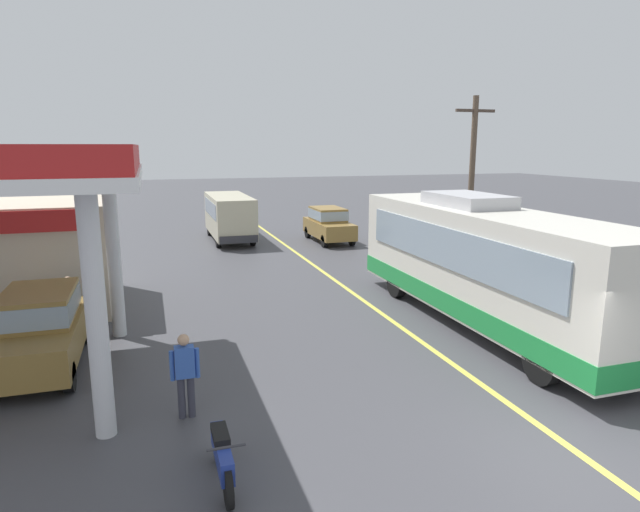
{
  "coord_description": "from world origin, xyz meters",
  "views": [
    {
      "loc": [
        -6.63,
        -6.12,
        5.08
      ],
      "look_at": [
        -1.5,
        10.0,
        1.6
      ],
      "focal_mm": 30.2,
      "sensor_mm": 36.0,
      "label": 1
    }
  ],
  "objects_px": {
    "minibus_opposing_lane": "(229,213)",
    "pedestrian_by_shop": "(185,371)",
    "motorcycle_parked_forecourt": "(222,455)",
    "pedestrian_near_pump": "(70,303)",
    "coach_bus_main": "(484,266)",
    "car_at_pump": "(40,326)",
    "car_trailing_behind_bus": "(328,223)"
  },
  "relations": [
    {
      "from": "pedestrian_near_pump",
      "to": "car_trailing_behind_bus",
      "type": "bearing_deg",
      "value": 46.32
    },
    {
      "from": "motorcycle_parked_forecourt",
      "to": "car_trailing_behind_bus",
      "type": "height_order",
      "value": "car_trailing_behind_bus"
    },
    {
      "from": "car_trailing_behind_bus",
      "to": "coach_bus_main",
      "type": "bearing_deg",
      "value": -90.54
    },
    {
      "from": "coach_bus_main",
      "to": "motorcycle_parked_forecourt",
      "type": "distance_m",
      "value": 9.8
    },
    {
      "from": "pedestrian_by_shop",
      "to": "car_at_pump",
      "type": "bearing_deg",
      "value": 131.25
    },
    {
      "from": "coach_bus_main",
      "to": "minibus_opposing_lane",
      "type": "bearing_deg",
      "value": 106.64
    },
    {
      "from": "pedestrian_by_shop",
      "to": "minibus_opposing_lane",
      "type": "bearing_deg",
      "value": 79.32
    },
    {
      "from": "coach_bus_main",
      "to": "car_trailing_behind_bus",
      "type": "distance_m",
      "value": 14.35
    },
    {
      "from": "motorcycle_parked_forecourt",
      "to": "coach_bus_main",
      "type": "bearing_deg",
      "value": 32.97
    },
    {
      "from": "motorcycle_parked_forecourt",
      "to": "pedestrian_near_pump",
      "type": "relative_size",
      "value": 1.08
    },
    {
      "from": "motorcycle_parked_forecourt",
      "to": "pedestrian_near_pump",
      "type": "xyz_separation_m",
      "value": [
        -3.03,
        7.77,
        0.49
      ]
    },
    {
      "from": "car_at_pump",
      "to": "motorcycle_parked_forecourt",
      "type": "bearing_deg",
      "value": -59.09
    },
    {
      "from": "minibus_opposing_lane",
      "to": "pedestrian_by_shop",
      "type": "distance_m",
      "value": 19.72
    },
    {
      "from": "motorcycle_parked_forecourt",
      "to": "pedestrian_near_pump",
      "type": "distance_m",
      "value": 8.36
    },
    {
      "from": "car_at_pump",
      "to": "pedestrian_by_shop",
      "type": "xyz_separation_m",
      "value": [
        3.02,
        -3.44,
        -0.08
      ]
    },
    {
      "from": "coach_bus_main",
      "to": "pedestrian_by_shop",
      "type": "height_order",
      "value": "coach_bus_main"
    },
    {
      "from": "pedestrian_by_shop",
      "to": "car_trailing_behind_bus",
      "type": "height_order",
      "value": "car_trailing_behind_bus"
    },
    {
      "from": "coach_bus_main",
      "to": "pedestrian_near_pump",
      "type": "xyz_separation_m",
      "value": [
        -11.18,
        2.48,
        -0.79
      ]
    },
    {
      "from": "minibus_opposing_lane",
      "to": "motorcycle_parked_forecourt",
      "type": "relative_size",
      "value": 3.41
    },
    {
      "from": "car_at_pump",
      "to": "minibus_opposing_lane",
      "type": "distance_m",
      "value": 17.27
    },
    {
      "from": "pedestrian_near_pump",
      "to": "car_trailing_behind_bus",
      "type": "height_order",
      "value": "car_trailing_behind_bus"
    },
    {
      "from": "pedestrian_near_pump",
      "to": "car_at_pump",
      "type": "bearing_deg",
      "value": -99.91
    },
    {
      "from": "minibus_opposing_lane",
      "to": "motorcycle_parked_forecourt",
      "type": "distance_m",
      "value": 21.87
    },
    {
      "from": "minibus_opposing_lane",
      "to": "car_trailing_behind_bus",
      "type": "bearing_deg",
      "value": -21.53
    },
    {
      "from": "coach_bus_main",
      "to": "pedestrian_by_shop",
      "type": "bearing_deg",
      "value": -160.29
    },
    {
      "from": "coach_bus_main",
      "to": "pedestrian_by_shop",
      "type": "xyz_separation_m",
      "value": [
        -8.53,
        -3.06,
        -0.79
      ]
    },
    {
      "from": "minibus_opposing_lane",
      "to": "pedestrian_by_shop",
      "type": "bearing_deg",
      "value": -100.68
    },
    {
      "from": "coach_bus_main",
      "to": "car_at_pump",
      "type": "distance_m",
      "value": 11.58
    },
    {
      "from": "car_at_pump",
      "to": "motorcycle_parked_forecourt",
      "type": "distance_m",
      "value": 6.64
    },
    {
      "from": "car_at_pump",
      "to": "motorcycle_parked_forecourt",
      "type": "xyz_separation_m",
      "value": [
        3.4,
        -5.67,
        -0.57
      ]
    },
    {
      "from": "car_at_pump",
      "to": "pedestrian_by_shop",
      "type": "distance_m",
      "value": 4.58
    },
    {
      "from": "coach_bus_main",
      "to": "motorcycle_parked_forecourt",
      "type": "bearing_deg",
      "value": -147.03
    }
  ]
}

